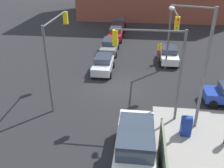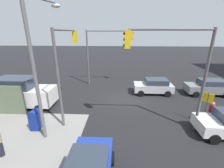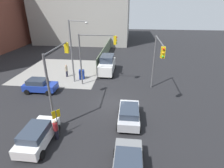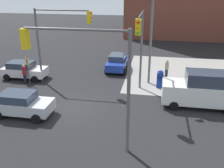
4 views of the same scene
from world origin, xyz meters
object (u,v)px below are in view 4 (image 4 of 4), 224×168
(traffic_signal_se_corner, at_px, (86,66))
(coupe_silver, at_px, (22,104))
(traffic_signal_nw_corner, at_px, (58,32))
(pedestrian_waiting, at_px, (167,69))
(hatchback_white, at_px, (24,70))
(sedan_blue, at_px, (117,62))
(street_lamp_corner, at_px, (150,32))
(mailbox_blue, at_px, (160,79))
(traffic_signal_ne_corner, at_px, (140,39))
(pedestrian_crossing, at_px, (24,74))
(van_white_delivery, at_px, (202,90))

(traffic_signal_se_corner, bearing_deg, coupe_silver, 153.46)
(traffic_signal_nw_corner, xyz_separation_m, pedestrian_waiting, (9.39, 2.90, -3.65))
(traffic_signal_nw_corner, relative_size, pedestrian_waiting, 3.58)
(traffic_signal_nw_corner, relative_size, hatchback_white, 1.60)
(traffic_signal_nw_corner, relative_size, sedan_blue, 1.71)
(hatchback_white, height_order, pedestrian_waiting, pedestrian_waiting)
(street_lamp_corner, distance_m, mailbox_blue, 4.11)
(street_lamp_corner, distance_m, hatchback_white, 12.22)
(traffic_signal_ne_corner, distance_m, hatchback_white, 11.81)
(traffic_signal_nw_corner, distance_m, pedestrian_crossing, 4.94)
(hatchback_white, xyz_separation_m, pedestrian_waiting, (13.28, 2.45, 0.11))
(mailbox_blue, xyz_separation_m, pedestrian_crossing, (-12.00, -1.20, 0.14))
(traffic_signal_nw_corner, distance_m, van_white_delivery, 12.48)
(traffic_signal_nw_corner, relative_size, street_lamp_corner, 0.81)
(coupe_silver, bearing_deg, pedestrian_waiting, 43.12)
(traffic_signal_se_corner, xyz_separation_m, van_white_delivery, (6.71, 6.30, -3.35))
(coupe_silver, relative_size, pedestrian_waiting, 2.19)
(traffic_signal_se_corner, distance_m, mailbox_blue, 10.93)
(mailbox_blue, bearing_deg, pedestrian_crossing, -174.29)
(coupe_silver, xyz_separation_m, pedestrian_crossing, (-2.79, 5.59, 0.07))
(hatchback_white, distance_m, sedan_blue, 9.20)
(traffic_signal_se_corner, height_order, coupe_silver, traffic_signal_se_corner)
(traffic_signal_ne_corner, height_order, hatchback_white, traffic_signal_ne_corner)
(pedestrian_crossing, bearing_deg, street_lamp_corner, 178.93)
(sedan_blue, bearing_deg, traffic_signal_ne_corner, -66.55)
(mailbox_blue, bearing_deg, sedan_blue, 138.01)
(traffic_signal_ne_corner, bearing_deg, pedestrian_crossing, 174.17)
(traffic_signal_se_corner, distance_m, sedan_blue, 13.99)
(van_white_delivery, xyz_separation_m, pedestrian_crossing, (-14.93, 2.00, -0.37))
(traffic_signal_se_corner, bearing_deg, traffic_signal_ne_corner, 73.96)
(coupe_silver, height_order, hatchback_white, same)
(sedan_blue, bearing_deg, pedestrian_waiting, -17.27)
(coupe_silver, relative_size, pedestrian_crossing, 2.28)
(traffic_signal_ne_corner, relative_size, hatchback_white, 1.60)
(street_lamp_corner, relative_size, coupe_silver, 2.01)
(traffic_signal_nw_corner, height_order, pedestrian_waiting, traffic_signal_nw_corner)
(coupe_silver, bearing_deg, hatchback_white, 117.23)
(pedestrian_crossing, relative_size, pedestrian_waiting, 0.96)
(sedan_blue, bearing_deg, van_white_delivery, -44.35)
(hatchback_white, distance_m, van_white_delivery, 15.93)
(traffic_signal_nw_corner, xyz_separation_m, hatchback_white, (-3.89, 0.45, -3.76))
(traffic_signal_se_corner, relative_size, van_white_delivery, 1.20)
(van_white_delivery, relative_size, pedestrian_crossing, 3.10)
(coupe_silver, bearing_deg, pedestrian_crossing, 116.51)
(sedan_blue, distance_m, pedestrian_waiting, 5.23)
(mailbox_blue, distance_m, hatchback_white, 12.68)
(traffic_signal_nw_corner, relative_size, van_white_delivery, 1.20)
(mailbox_blue, relative_size, pedestrian_crossing, 0.82)
(hatchback_white, relative_size, sedan_blue, 1.07)
(mailbox_blue, relative_size, van_white_delivery, 0.26)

